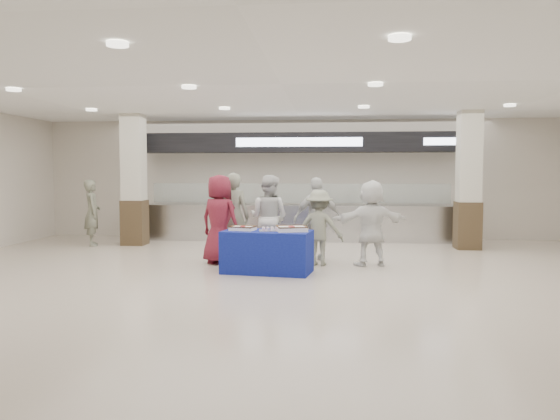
# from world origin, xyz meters

# --- Properties ---
(ground) EXTENTS (14.00, 14.00, 0.00)m
(ground) POSITION_xyz_m (0.00, 0.00, 0.00)
(ground) COLOR beige
(ground) RESTS_ON ground
(serving_line) EXTENTS (8.70, 0.85, 2.80)m
(serving_line) POSITION_xyz_m (0.00, 5.40, 1.16)
(serving_line) COLOR #B6B9BD
(serving_line) RESTS_ON ground
(column_left) EXTENTS (0.55, 0.55, 3.20)m
(column_left) POSITION_xyz_m (-4.00, 4.20, 1.53)
(column_left) COLOR #382919
(column_left) RESTS_ON ground
(column_right) EXTENTS (0.55, 0.55, 3.20)m
(column_right) POSITION_xyz_m (4.00, 4.20, 1.53)
(column_right) COLOR #382919
(column_right) RESTS_ON ground
(display_table) EXTENTS (1.65, 1.01, 0.75)m
(display_table) POSITION_xyz_m (-0.31, 0.77, 0.38)
(display_table) COLOR navy
(display_table) RESTS_ON ground
(sheet_cake_left) EXTENTS (0.48, 0.41, 0.09)m
(sheet_cake_left) POSITION_xyz_m (-0.76, 0.82, 0.80)
(sheet_cake_left) COLOR white
(sheet_cake_left) RESTS_ON display_table
(sheet_cake_right) EXTENTS (0.60, 0.51, 0.11)m
(sheet_cake_right) POSITION_xyz_m (0.12, 0.74, 0.80)
(sheet_cake_right) COLOR white
(sheet_cake_right) RESTS_ON display_table
(cupcake_tray) EXTENTS (0.44, 0.36, 0.06)m
(cupcake_tray) POSITION_xyz_m (-0.26, 0.76, 0.78)
(cupcake_tray) COLOR silver
(cupcake_tray) RESTS_ON display_table
(civilian_maroon) EXTENTS (1.00, 0.86, 1.74)m
(civilian_maroon) POSITION_xyz_m (-1.34, 1.63, 0.87)
(civilian_maroon) COLOR maroon
(civilian_maroon) RESTS_ON ground
(soldier_a) EXTENTS (0.73, 0.56, 1.78)m
(soldier_a) POSITION_xyz_m (-1.15, 2.10, 0.89)
(soldier_a) COLOR slate
(soldier_a) RESTS_ON ground
(chef_tall) EXTENTS (1.03, 0.92, 1.73)m
(chef_tall) POSITION_xyz_m (-0.44, 2.15, 0.87)
(chef_tall) COLOR silver
(chef_tall) RESTS_ON ground
(chef_short) EXTENTS (1.07, 0.70, 1.69)m
(chef_short) POSITION_xyz_m (0.55, 2.20, 0.84)
(chef_short) COLOR silver
(chef_short) RESTS_ON ground
(soldier_b) EXTENTS (1.02, 0.70, 1.45)m
(soldier_b) POSITION_xyz_m (0.60, 1.63, 0.73)
(soldier_b) COLOR slate
(soldier_b) RESTS_ON ground
(civilian_white) EXTENTS (1.60, 0.89, 1.64)m
(civilian_white) POSITION_xyz_m (1.58, 1.67, 0.82)
(civilian_white) COLOR white
(civilian_white) RESTS_ON ground
(soldier_bg) EXTENTS (0.60, 0.70, 1.61)m
(soldier_bg) POSITION_xyz_m (-4.96, 3.94, 0.80)
(soldier_bg) COLOR slate
(soldier_bg) RESTS_ON ground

